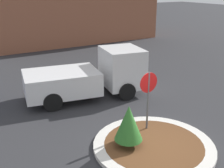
# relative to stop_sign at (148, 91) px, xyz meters

# --- Properties ---
(ground_plane) EXTENTS (120.00, 120.00, 0.00)m
(ground_plane) POSITION_rel_stop_sign_xyz_m (-0.46, -0.99, -1.65)
(ground_plane) COLOR #2D2D30
(traffic_island) EXTENTS (4.15, 4.15, 0.14)m
(traffic_island) POSITION_rel_stop_sign_xyz_m (-0.46, -0.99, -1.58)
(traffic_island) COLOR beige
(traffic_island) RESTS_ON ground_plane
(stop_sign) EXTENTS (0.75, 0.07, 2.36)m
(stop_sign) POSITION_rel_stop_sign_xyz_m (0.00, 0.00, 0.00)
(stop_sign) COLOR #4C4C51
(stop_sign) RESTS_ON ground_plane
(island_shrub) EXTENTS (0.95, 0.95, 1.44)m
(island_shrub) POSITION_rel_stop_sign_xyz_m (-1.27, -0.62, -0.67)
(island_shrub) COLOR brown
(island_shrub) RESTS_ON traffic_island
(utility_truck) EXTENTS (6.01, 3.21, 2.30)m
(utility_truck) POSITION_rel_stop_sign_xyz_m (-0.15, 4.24, -0.56)
(utility_truck) COLOR silver
(utility_truck) RESTS_ON ground_plane
(storefront_building) EXTENTS (15.71, 6.07, 7.24)m
(storefront_building) POSITION_rel_stop_sign_xyz_m (5.11, 18.25, 1.98)
(storefront_building) COLOR #93563D
(storefront_building) RESTS_ON ground_plane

